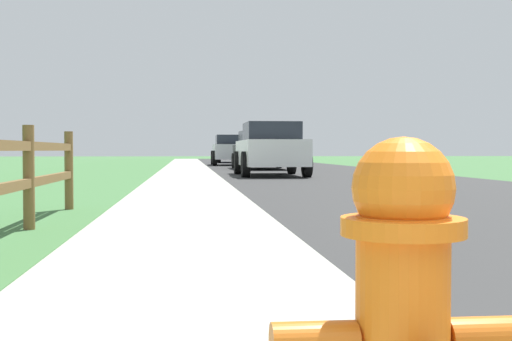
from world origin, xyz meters
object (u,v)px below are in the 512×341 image
object	(u,v)px
parked_car_black	(261,150)
parked_car_silver	(232,150)
parked_suv_white	(270,149)
parked_car_blue	(234,150)

from	to	relation	value
parked_car_black	parked_car_silver	size ratio (longest dim) A/B	1.12
parked_suv_white	parked_car_silver	bearing A→B (deg)	90.84
parked_car_silver	parked_car_blue	bearing A→B (deg)	84.96
parked_car_black	parked_car_blue	xyz separation A→B (m)	(-0.07, 14.69, -0.02)
parked_suv_white	parked_car_blue	bearing A→B (deg)	88.80
parked_suv_white	parked_car_black	size ratio (longest dim) A/B	0.93
parked_suv_white	parked_car_black	bearing A→B (deg)	85.73
parked_suv_white	parked_car_silver	world-z (taller)	parked_suv_white
parked_car_silver	parked_car_blue	xyz separation A→B (m)	(0.67, 7.55, -0.05)
parked_car_black	parked_car_blue	world-z (taller)	parked_car_black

